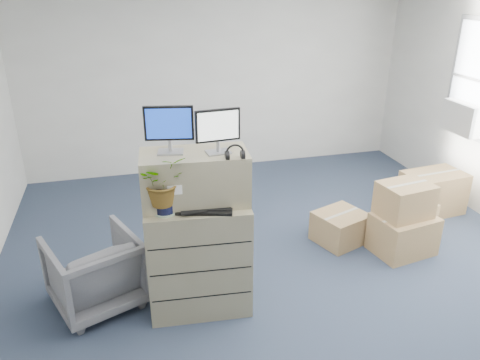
% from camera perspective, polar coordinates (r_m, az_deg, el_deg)
% --- Properties ---
extents(ground, '(7.00, 7.00, 0.00)m').
position_cam_1_polar(ground, '(4.89, 6.40, -13.05)').
color(ground, '#283248').
rests_on(ground, ground).
extents(wall_back, '(6.00, 0.02, 2.80)m').
position_cam_1_polar(wall_back, '(7.46, -2.79, 11.83)').
color(wall_back, beige).
rests_on(wall_back, ground).
extents(ac_unit, '(0.24, 0.60, 0.40)m').
position_cam_1_polar(ac_unit, '(6.89, 25.60, 6.87)').
color(ac_unit, silver).
rests_on(ac_unit, wall_right).
extents(filing_cabinet_lower, '(0.96, 0.64, 1.07)m').
position_cam_1_polar(filing_cabinet_lower, '(4.39, -5.08, -9.22)').
color(filing_cabinet_lower, gray).
rests_on(filing_cabinet_lower, ground).
extents(filing_cabinet_upper, '(0.96, 0.54, 0.46)m').
position_cam_1_polar(filing_cabinet_upper, '(4.07, -5.52, 0.29)').
color(filing_cabinet_upper, gray).
rests_on(filing_cabinet_upper, filing_cabinet_lower).
extents(monitor_left, '(0.41, 0.19, 0.41)m').
position_cam_1_polar(monitor_left, '(3.94, -8.65, 6.42)').
color(monitor_left, '#99999E').
rests_on(monitor_left, filing_cabinet_upper).
extents(monitor_right, '(0.39, 0.16, 0.38)m').
position_cam_1_polar(monitor_right, '(3.90, -2.72, 6.25)').
color(monitor_right, '#99999E').
rests_on(monitor_right, filing_cabinet_upper).
extents(headphones, '(0.16, 0.03, 0.16)m').
position_cam_1_polar(headphones, '(3.84, -0.62, 3.29)').
color(headphones, black).
rests_on(headphones, filing_cabinet_upper).
extents(keyboard, '(0.51, 0.33, 0.02)m').
position_cam_1_polar(keyboard, '(4.00, -4.32, -3.59)').
color(keyboard, black).
rests_on(keyboard, filing_cabinet_lower).
extents(mouse, '(0.11, 0.07, 0.03)m').
position_cam_1_polar(mouse, '(4.06, -1.06, -2.97)').
color(mouse, silver).
rests_on(mouse, filing_cabinet_lower).
extents(water_bottle, '(0.07, 0.07, 0.24)m').
position_cam_1_polar(water_bottle, '(4.09, -4.02, -1.24)').
color(water_bottle, gray).
rests_on(water_bottle, filing_cabinet_lower).
extents(phone_dock, '(0.07, 0.06, 0.15)m').
position_cam_1_polar(phone_dock, '(4.12, -6.48, -2.21)').
color(phone_dock, silver).
rests_on(phone_dock, filing_cabinet_lower).
extents(external_drive, '(0.25, 0.21, 0.06)m').
position_cam_1_polar(external_drive, '(4.27, -1.60, -1.36)').
color(external_drive, black).
rests_on(external_drive, filing_cabinet_lower).
extents(tissue_box, '(0.24, 0.17, 0.08)m').
position_cam_1_polar(tissue_box, '(4.22, -0.62, -0.56)').
color(tissue_box, '#387DC0').
rests_on(tissue_box, external_drive).
extents(potted_plant, '(0.47, 0.50, 0.43)m').
position_cam_1_polar(potted_plant, '(3.90, -9.34, -0.79)').
color(potted_plant, '#94AA89').
rests_on(potted_plant, filing_cabinet_lower).
extents(office_chair, '(0.98, 0.95, 0.79)m').
position_cam_1_polar(office_chair, '(4.66, -17.34, -10.24)').
color(office_chair, '#5D5D62').
rests_on(office_chair, ground).
extents(cardboard_boxes, '(2.27, 1.38, 0.83)m').
position_cam_1_polar(cardboard_boxes, '(6.01, 19.48, -3.74)').
color(cardboard_boxes, '#A1774E').
rests_on(cardboard_boxes, ground).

